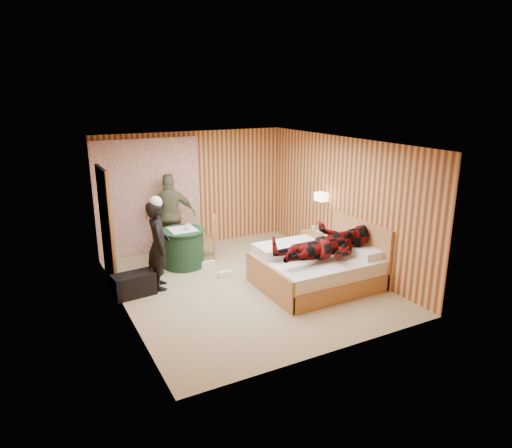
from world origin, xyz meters
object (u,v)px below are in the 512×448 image
wall_lamp (321,197)px  nightstand (316,245)px  round_table (183,248)px  bed (317,268)px  duffel_bag (134,285)px  chair_far (173,231)px  chair_near (210,234)px  man_on_bed (328,236)px  woman_standing (158,245)px  man_at_table (171,215)px

wall_lamp → nightstand: (-0.04, 0.04, -1.01)m
round_table → bed: bearing=-47.5°
round_table → duffel_bag: round_table is taller
nightstand → chair_far: size_ratio=0.62×
wall_lamp → duffel_bag: (-3.77, 0.00, -1.11)m
chair_near → man_on_bed: 2.66m
duffel_bag → woman_standing: size_ratio=0.44×
round_table → man_at_table: 0.86m
chair_near → duffel_bag: bearing=-35.3°
nightstand → chair_near: 2.19m
wall_lamp → round_table: (-2.59, 0.90, -0.92)m
nightstand → chair_near: bearing=152.3°
wall_lamp → chair_far: size_ratio=0.28×
wall_lamp → round_table: 2.89m
bed → round_table: bed is taller
woman_standing → wall_lamp: bearing=-80.2°
chair_far → wall_lamp: bearing=-24.3°
bed → nightstand: (0.75, 1.09, -0.02)m
woman_standing → man_on_bed: 2.88m
wall_lamp → chair_far: 3.11m
man_on_bed → duffel_bag: bearing=156.8°
round_table → nightstand: bearing=-18.7°
nightstand → chair_far: bearing=148.8°
man_at_table → man_on_bed: bearing=137.7°
bed → woman_standing: bearing=154.8°
woman_standing → man_at_table: bearing=-13.2°
round_table → chair_near: 0.65m
bed → man_on_bed: size_ratio=1.12×
nightstand → man_on_bed: man_on_bed is taller
round_table → chair_near: bearing=13.8°
nightstand → round_table: bearing=161.3°
chair_far → duffel_bag: (-1.20, -1.57, -0.35)m
bed → man_on_bed: bearing=-83.8°
man_at_table → man_on_bed: 3.42m
bed → duffel_bag: size_ratio=2.92×
wall_lamp → nightstand: size_ratio=0.45×
nightstand → duffel_bag: nightstand is taller
chair_far → bed: bearing=-48.8°
wall_lamp → man_at_table: (-2.59, 1.61, -0.44)m
man_at_table → chair_far: bearing=120.8°
round_table → man_on_bed: size_ratio=0.48×
round_table → chair_near: chair_near is taller
duffel_bag → wall_lamp: bearing=-5.8°
wall_lamp → duffel_bag: size_ratio=0.38×
nightstand → woman_standing: bearing=178.6°
woman_standing → man_on_bed: (2.51, -1.40, 0.19)m
round_table → chair_far: (0.01, 0.67, 0.16)m
man_on_bed → man_at_table: bearing=122.1°
woman_standing → man_at_table: size_ratio=0.90×
wall_lamp → duffel_bag: wall_lamp is taller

